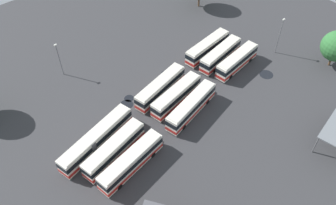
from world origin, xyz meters
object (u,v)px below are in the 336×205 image
bus_row0_slot0 (131,162)px  bus_row2_slot2 (207,47)px  bus_row1_slot0 (191,106)px  lamp_post_far_corner (59,58)px  bus_row1_slot2 (160,87)px  lamp_post_by_building (280,35)px  bus_row0_slot1 (114,149)px  bus_row2_slot0 (237,61)px  bus_row0_slot2 (96,139)px  bus_row1_slot1 (176,95)px  bus_row2_slot1 (220,54)px

bus_row0_slot0 → bus_row2_slot2: size_ratio=1.04×
bus_row1_slot0 → lamp_post_far_corner: bearing=116.2°
bus_row1_slot2 → lamp_post_far_corner: lamp_post_far_corner is taller
bus_row0_slot0 → lamp_post_by_building: bearing=4.5°
bus_row1_slot0 → lamp_post_far_corner: lamp_post_far_corner is taller
bus_row0_slot1 → bus_row2_slot0: same height
bus_row2_slot2 → lamp_post_by_building: (11.82, -9.46, 2.84)m
bus_row0_slot2 → bus_row0_slot0: bearing=-76.7°
bus_row1_slot0 → bus_row1_slot1: (-0.22, 3.86, -0.00)m
bus_row0_slot0 → bus_row0_slot1: (-0.66, 3.75, -0.00)m
bus_row1_slot2 → bus_row2_slot0: 17.64m
bus_row0_slot2 → bus_row2_slot1: bearing=3.3°
bus_row1_slot1 → lamp_post_far_corner: bearing=119.7°
bus_row0_slot2 → bus_row2_slot2: bearing=9.6°
bus_row0_slot1 → lamp_post_far_corner: size_ratio=1.66×
bus_row1_slot1 → bus_row1_slot2: bearing=102.4°
bus_row2_slot1 → bus_row1_slot0: bearing=-155.7°
bus_row2_slot1 → bus_row2_slot0: bearing=-74.2°
bus_row0_slot2 → bus_row1_slot1: bearing=-3.7°
bus_row2_slot1 → lamp_post_by_building: (11.52, -5.90, 2.84)m
bus_row0_slot0 → bus_row2_slot2: (30.20, 12.75, -0.00)m
bus_row0_slot1 → bus_row1_slot0: (16.15, -1.34, 0.00)m
lamp_post_far_corner → bus_row1_slot1: bearing=-60.3°
bus_row0_slot2 → lamp_post_far_corner: size_ratio=2.03×
bus_row0_slot1 → bus_row1_slot1: (15.93, 2.52, -0.00)m
bus_row0_slot2 → bus_row2_slot0: size_ratio=1.32×
bus_row2_slot0 → lamp_post_far_corner: (-28.45, 22.09, 2.33)m
bus_row1_slot0 → bus_row2_slot1: same height
bus_row1_slot0 → bus_row2_slot0: same height
bus_row2_slot1 → lamp_post_far_corner: bearing=146.1°
bus_row0_slot0 → bus_row1_slot1: size_ratio=1.05×
bus_row2_slot1 → bus_row2_slot2: 3.56m
bus_row0_slot0 → bus_row2_slot2: bearing=22.9°
bus_row0_slot0 → bus_row1_slot2: same height
bus_row0_slot1 → bus_row1_slot1: same height
bus_row2_slot0 → bus_row2_slot2: same height
bus_row0_slot1 → bus_row0_slot2: 3.77m
bus_row2_slot2 → lamp_post_far_corner: bearing=151.3°
bus_row1_slot0 → bus_row2_slot0: size_ratio=1.09×
bus_row0_slot0 → bus_row0_slot1: same height
bus_row2_slot0 → bus_row2_slot1: size_ratio=0.99×
lamp_post_far_corner → lamp_post_by_building: 45.90m
bus_row1_slot0 → lamp_post_far_corner: 28.18m
lamp_post_by_building → bus_row2_slot1: bearing=152.9°
bus_row0_slot1 → bus_row1_slot1: bearing=9.0°
bus_row1_slot0 → bus_row1_slot2: same height
bus_row0_slot2 → bus_row2_slot0: (33.28, -1.84, -0.00)m
bus_row1_slot0 → bus_row2_slot2: bearing=35.1°
bus_row1_slot1 → bus_row2_slot2: same height
bus_row0_slot0 → bus_row1_slot1: (15.27, 6.27, -0.00)m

